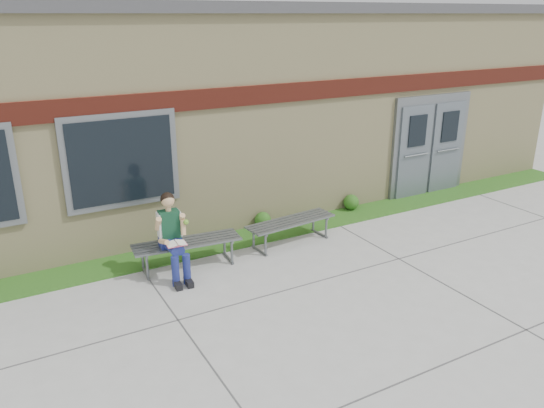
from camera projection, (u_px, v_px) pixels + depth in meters
ground at (372, 285)px, 8.28m from camera, size 80.00×80.00×0.00m
grass_strip at (287, 229)px, 10.42m from camera, size 16.00×0.80×0.02m
school_building at (215, 99)px, 12.49m from camera, size 16.20×6.22×4.20m
bench_left at (187, 247)px, 8.76m from camera, size 1.81×0.66×0.46m
bench_right at (291, 225)px, 9.68m from camera, size 1.76×0.64×0.45m
girl at (172, 235)px, 8.33m from camera, size 0.49×0.83×1.37m
shrub_mid at (263, 220)px, 10.38m from camera, size 0.32×0.32×0.32m
shrub_east at (351, 202)px, 11.36m from camera, size 0.33×0.33×0.33m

